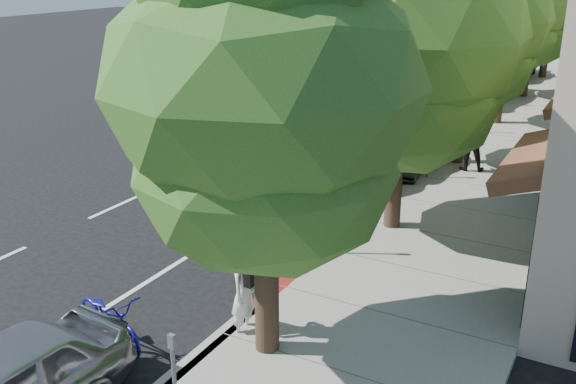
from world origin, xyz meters
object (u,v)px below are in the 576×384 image
Objects in this scene: street_tree_4 at (534,5)px; silver_suv at (361,146)px; pedestrian at (471,139)px; dark_sedan at (405,147)px; white_pickup at (477,83)px; street_tree_3 at (509,6)px; dark_suv_far at (514,63)px; street_tree_0 at (264,92)px; street_tree_1 at (403,39)px; street_tree_2 at (469,21)px; bicycle at (109,318)px; cyclist at (244,293)px.

street_tree_4 is 14.64m from silver_suv.
pedestrian is at bearing -87.54° from street_tree_4.
dark_sedan is 0.64× the size of white_pickup.
white_pickup is at bearing -90.92° from pedestrian.
dark_suv_far is (-1.46, 11.34, -3.76)m from street_tree_3.
street_tree_0 is 6.00m from street_tree_1.
dark_suv_far is at bearing 94.82° from street_tree_2.
street_tree_3 is 3.95× the size of bicycle.
bicycle is 23.01m from white_pickup.
white_pickup is at bearing 84.33° from dark_sedan.
white_pickup is at bearing -0.87° from cyclist.
street_tree_1 is 1.04× the size of street_tree_3.
street_tree_4 is at bearing -5.40° from cyclist.
dark_suv_far is (-1.46, 17.34, -3.65)m from street_tree_2.
street_tree_2 is at bearing 27.94° from dark_sedan.
street_tree_1 is at bearing -90.00° from street_tree_2.
silver_suv reaches higher than dark_sedan.
street_tree_0 is 1.80× the size of dark_sedan.
cyclist reaches higher than dark_sedan.
bicycle is at bearing 62.74° from pedestrian.
silver_suv is (0.06, 11.00, 0.33)m from bicycle.
cyclist is at bearing -92.11° from street_tree_3.
dark_sedan is at bearing 34.73° from silver_suv.
silver_suv is at bearing 10.72° from pedestrian.
cyclist is at bearing -91.57° from street_tree_4.
dark_sedan is at bearing 0.19° from cyclist.
street_tree_3 is at bearing 90.00° from street_tree_0.
street_tree_0 is at bearing -84.17° from white_pickup.
street_tree_2 is at bearing 90.00° from street_tree_0.
bicycle is (-1.91, -1.32, -0.35)m from cyclist.
street_tree_4 is at bearing 76.26° from dark_sedan.
street_tree_2 is 17.78m from dark_suv_far.
silver_suv is at bearing -100.09° from street_tree_4.
dark_sedan is (-0.75, 10.68, -0.18)m from cyclist.
white_pickup is at bearing 78.79° from silver_suv.
street_tree_3 is 7.55m from pedestrian.
street_tree_3 reaches higher than bicycle.
dark_sedan is 11.00m from white_pickup.
street_tree_1 is 6.52m from dark_sedan.
street_tree_4 is at bearing 49.83° from white_pickup.
street_tree_2 reaches higher than dark_sedan.
street_tree_2 reaches higher than pedestrian.
street_tree_4 reaches higher than dark_sedan.
cyclist is 10.71m from dark_sedan.
street_tree_0 is 1.24× the size of silver_suv.
cyclist is at bearing -96.53° from street_tree_1.
street_tree_3 is (0.00, 18.00, 0.16)m from street_tree_0.
street_tree_2 reaches higher than silver_suv.
white_pickup is (-1.77, 3.99, -3.71)m from street_tree_3.
bicycle is at bearing -110.06° from street_tree_1.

